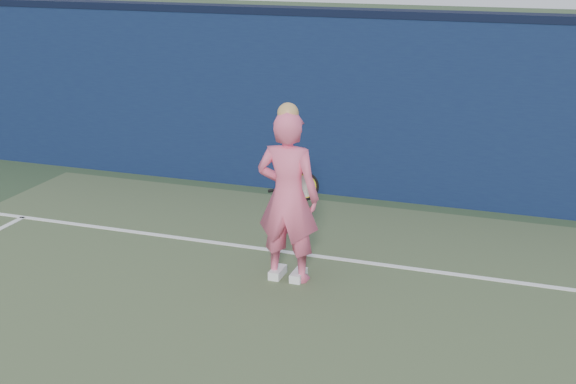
% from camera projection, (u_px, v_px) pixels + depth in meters
% --- Properties ---
extents(backstop_wall, '(24.00, 0.40, 2.50)m').
position_uv_depth(backstop_wall, '(426.00, 113.00, 10.87)').
color(backstop_wall, '#0D173B').
rests_on(backstop_wall, ground).
extents(wall_cap, '(24.00, 0.42, 0.10)m').
position_uv_depth(wall_cap, '(431.00, 15.00, 10.48)').
color(wall_cap, black).
rests_on(wall_cap, backstop_wall).
extents(player, '(0.67, 0.44, 1.93)m').
position_uv_depth(player, '(288.00, 197.00, 8.39)').
color(player, '#F65F85').
rests_on(player, ground).
extents(racket, '(0.61, 0.14, 0.33)m').
position_uv_depth(racket, '(302.00, 187.00, 8.76)').
color(racket, black).
rests_on(racket, ground).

